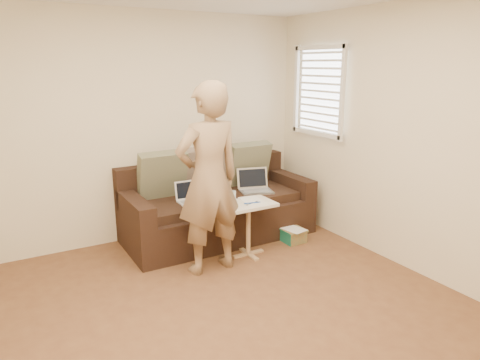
{
  "coord_description": "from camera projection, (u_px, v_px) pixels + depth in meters",
  "views": [
    {
      "loc": [
        -1.54,
        -2.64,
        2.01
      ],
      "look_at": [
        0.8,
        1.4,
        0.78
      ],
      "focal_mm": 32.97,
      "sensor_mm": 36.0,
      "label": 1
    }
  ],
  "objects": [
    {
      "name": "sofa",
      "position": [
        219.0,
        203.0,
        5.2
      ],
      "size": [
        2.2,
        0.95,
        0.85
      ],
      "primitive_type": null,
      "color": "black",
      "rests_on": "ground"
    },
    {
      "name": "scissors",
      "position": [
        252.0,
        203.0,
        4.61
      ],
      "size": [
        0.2,
        0.14,
        0.02
      ],
      "primitive_type": null,
      "rotation": [
        0.0,
        0.0,
        -0.26
      ],
      "color": "silver",
      "rests_on": "side_table"
    },
    {
      "name": "paper_on_table",
      "position": [
        252.0,
        200.0,
        4.73
      ],
      "size": [
        0.25,
        0.33,
        0.0
      ],
      "primitive_type": null,
      "rotation": [
        0.0,
        0.0,
        -0.14
      ],
      "color": "white",
      "rests_on": "side_table"
    },
    {
      "name": "wall_back",
      "position": [
        142.0,
        129.0,
        5.02
      ],
      "size": [
        4.0,
        0.0,
        4.0
      ],
      "primitive_type": "plane",
      "rotation": [
        1.57,
        0.0,
        0.0
      ],
      "color": "beige",
      "rests_on": "ground"
    },
    {
      "name": "pillow_left",
      "position": [
        162.0,
        175.0,
        5.01
      ],
      "size": [
        0.55,
        0.29,
        0.57
      ],
      "primitive_type": null,
      "rotation": [
        0.28,
        0.0,
        0.0
      ],
      "color": "#676D50",
      "rests_on": "sofa"
    },
    {
      "name": "floor",
      "position": [
        241.0,
        328.0,
        3.47
      ],
      "size": [
        4.5,
        4.5,
        0.0
      ],
      "primitive_type": "plane",
      "color": "brown",
      "rests_on": "ground"
    },
    {
      "name": "window_blinds",
      "position": [
        319.0,
        91.0,
        5.24
      ],
      "size": [
        0.12,
        0.88,
        1.08
      ],
      "primitive_type": null,
      "color": "white",
      "rests_on": "wall_right"
    },
    {
      "name": "drinking_glass",
      "position": [
        233.0,
        196.0,
        4.66
      ],
      "size": [
        0.07,
        0.07,
        0.12
      ],
      "primitive_type": null,
      "color": "silver",
      "rests_on": "side_table"
    },
    {
      "name": "pillow_mid",
      "position": [
        205.0,
        169.0,
        5.29
      ],
      "size": [
        0.55,
        0.27,
        0.57
      ],
      "primitive_type": null,
      "rotation": [
        0.24,
        0.0,
        0.0
      ],
      "color": "brown",
      "rests_on": "sofa"
    },
    {
      "name": "laptop_silver",
      "position": [
        256.0,
        192.0,
        5.3
      ],
      "size": [
        0.44,
        0.37,
        0.25
      ],
      "primitive_type": null,
      "rotation": [
        0.0,
        0.0,
        -0.28
      ],
      "color": "#B7BABC",
      "rests_on": "sofa"
    },
    {
      "name": "person",
      "position": [
        209.0,
        179.0,
        4.23
      ],
      "size": [
        0.71,
        0.5,
        1.88
      ],
      "primitive_type": "imported",
      "rotation": [
        0.0,
        0.0,
        3.2
      ],
      "color": "olive",
      "rests_on": "ground"
    },
    {
      "name": "pillow_right",
      "position": [
        248.0,
        164.0,
        5.57
      ],
      "size": [
        0.55,
        0.28,
        0.57
      ],
      "primitive_type": null,
      "rotation": [
        0.26,
        0.0,
        0.0
      ],
      "color": "#676D50",
      "rests_on": "sofa"
    },
    {
      "name": "wall_right",
      "position": [
        426.0,
        143.0,
        4.11
      ],
      "size": [
        0.0,
        4.5,
        4.5
      ],
      "primitive_type": "plane",
      "rotation": [
        1.57,
        0.0,
        -1.57
      ],
      "color": "beige",
      "rests_on": "ground"
    },
    {
      "name": "striped_box",
      "position": [
        293.0,
        235.0,
        5.14
      ],
      "size": [
        0.25,
        0.25,
        0.16
      ],
      "primitive_type": null,
      "color": "#D05E1F",
      "rests_on": "ground"
    },
    {
      "name": "laptop_white",
      "position": [
        193.0,
        202.0,
        4.9
      ],
      "size": [
        0.32,
        0.24,
        0.23
      ],
      "primitive_type": null,
      "rotation": [
        0.0,
        0.0,
        -0.03
      ],
      "color": "white",
      "rests_on": "sofa"
    },
    {
      "name": "side_table",
      "position": [
        248.0,
        229.0,
        4.73
      ],
      "size": [
        0.54,
        0.38,
        0.6
      ],
      "primitive_type": null,
      "color": "silver",
      "rests_on": "ground"
    }
  ]
}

